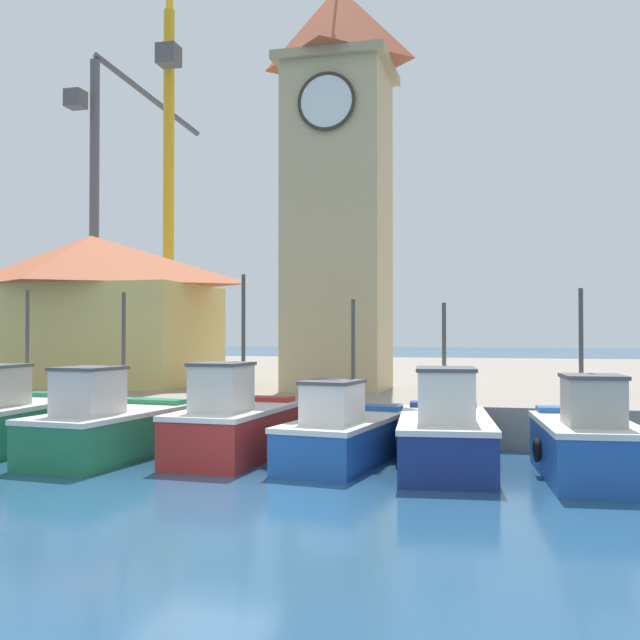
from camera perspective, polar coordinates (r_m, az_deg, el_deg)
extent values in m
plane|color=navy|center=(14.65, -8.71, -13.20)|extent=(300.00, 300.00, 0.00)
cube|color=gray|center=(40.81, 6.35, -4.55)|extent=(120.00, 40.00, 1.13)
cube|color=#237A4C|center=(21.94, -22.30, -7.59)|extent=(2.21, 4.72, 1.10)
cube|color=#237A4C|center=(23.61, -19.40, -5.51)|extent=(1.78, 0.65, 0.24)
cube|color=silver|center=(21.88, -22.29, -6.03)|extent=(2.28, 4.79, 0.12)
cylinder|color=#4C4742|center=(22.28, -21.41, -1.81)|extent=(0.10, 0.10, 3.09)
cube|color=#237A4C|center=(19.42, -15.77, -8.57)|extent=(2.47, 4.87, 1.05)
cube|color=#237A4C|center=(21.08, -12.41, -6.22)|extent=(1.76, 0.77, 0.24)
cube|color=silver|center=(19.35, -15.76, -6.88)|extent=(2.53, 4.94, 0.12)
cube|color=beige|center=(18.64, -17.23, -5.29)|extent=(1.34, 1.52, 1.06)
cube|color=#4C4C51|center=(18.61, -17.22, -3.54)|extent=(1.43, 1.61, 0.08)
cylinder|color=#4C4742|center=(19.74, -14.74, -2.27)|extent=(0.10, 0.10, 2.98)
torus|color=black|center=(20.25, -17.89, -8.25)|extent=(0.17, 0.53, 0.52)
cube|color=#AD2823|center=(18.81, -6.53, -8.73)|extent=(2.13, 4.51, 1.13)
cube|color=#AD2823|center=(20.54, -4.33, -6.15)|extent=(1.66, 0.68, 0.24)
cube|color=silver|center=(18.74, -6.53, -6.86)|extent=(2.20, 4.58, 0.12)
cube|color=beige|center=(17.98, -7.51, -5.19)|extent=(1.22, 1.38, 1.08)
cube|color=#4C4C51|center=(17.95, -7.51, -3.35)|extent=(1.30, 1.47, 0.08)
cylinder|color=#4C4742|center=(19.15, -5.86, -1.53)|extent=(0.10, 0.10, 3.35)
torus|color=black|center=(19.44, -9.12, -8.47)|extent=(0.14, 0.53, 0.52)
cube|color=#2356A8|center=(18.16, 1.92, -9.32)|extent=(2.47, 4.93, 0.94)
cube|color=#2356A8|center=(20.06, 4.03, -6.83)|extent=(1.62, 0.81, 0.24)
cube|color=silver|center=(18.09, 1.92, -7.70)|extent=(2.53, 5.00, 0.12)
cube|color=silver|center=(17.27, 0.96, -6.34)|extent=(1.28, 1.56, 0.89)
cube|color=#4C4C51|center=(17.23, 0.96, -4.74)|extent=(1.37, 1.65, 0.08)
cylinder|color=#4C4742|center=(18.53, 2.55, -2.87)|extent=(0.10, 0.10, 2.89)
torus|color=black|center=(18.74, -0.70, -9.07)|extent=(0.19, 0.53, 0.52)
cube|color=navy|center=(17.64, 9.51, -9.35)|extent=(2.53, 5.32, 1.06)
cube|color=navy|center=(19.86, 9.34, -6.52)|extent=(1.75, 0.78, 0.24)
cube|color=silver|center=(17.56, 9.50, -7.47)|extent=(2.59, 5.39, 0.12)
cube|color=silver|center=(16.61, 9.57, -5.74)|extent=(1.35, 1.66, 1.10)
cube|color=#4C4C51|center=(16.57, 9.56, -3.71)|extent=(1.44, 1.75, 0.08)
cylinder|color=#4C4742|center=(18.10, 9.44, -2.89)|extent=(0.10, 0.10, 2.65)
torus|color=black|center=(17.90, 5.99, -9.24)|extent=(0.17, 0.53, 0.52)
cube|color=#2356A8|center=(17.07, 19.63, -9.50)|extent=(2.20, 4.28, 1.11)
cube|color=#2356A8|center=(18.76, 18.58, -6.66)|extent=(1.60, 0.74, 0.24)
cube|color=silver|center=(16.99, 19.62, -7.48)|extent=(2.27, 4.34, 0.12)
cube|color=#B2ADA3|center=(16.24, 20.08, -5.89)|extent=(1.21, 1.33, 0.95)
cube|color=#4C4C51|center=(16.20, 20.07, -4.07)|extent=(1.29, 1.42, 0.08)
cylinder|color=#4C4742|center=(17.40, 19.27, -2.41)|extent=(0.10, 0.10, 2.86)
torus|color=black|center=(17.12, 16.19, -9.50)|extent=(0.17, 0.53, 0.52)
cube|color=tan|center=(26.19, 1.40, 6.80)|extent=(3.32, 3.32, 11.05)
cube|color=tan|center=(27.54, 1.40, 18.57)|extent=(3.82, 3.82, 0.30)
pyramid|color=#B25133|center=(28.09, 1.40, 21.53)|extent=(3.82, 3.82, 2.78)
cylinder|color=white|center=(25.42, 0.50, 16.30)|extent=(1.83, 0.12, 1.83)
torus|color=#332D23|center=(25.39, 0.48, 16.33)|extent=(1.95, 0.12, 1.95)
cube|color=tan|center=(30.18, -17.07, -1.12)|extent=(8.88, 5.65, 3.77)
pyramid|color=#C1603D|center=(30.31, -17.04, 4.31)|extent=(9.28, 6.05, 1.97)
cube|color=#976E11|center=(38.60, -11.50, -3.01)|extent=(2.00, 2.00, 1.20)
cylinder|color=gold|center=(39.36, -11.45, 10.51)|extent=(0.56, 0.56, 17.22)
cylinder|color=gold|center=(45.04, -11.32, 19.43)|extent=(3.41, 6.92, 4.01)
cube|color=#4C4C4C|center=(39.75, -11.46, 19.16)|extent=(1.00, 1.00, 1.00)
cube|color=#353539|center=(45.31, -16.88, -2.69)|extent=(2.00, 2.00, 1.20)
cylinder|color=#4C4C51|center=(45.92, -16.82, 8.55)|extent=(0.56, 0.56, 16.72)
cylinder|color=#4C4C51|center=(50.21, -12.83, 16.23)|extent=(3.43, 8.05, 3.16)
cube|color=#4C4C4C|center=(46.44, -18.13, 15.71)|extent=(1.00, 1.00, 1.00)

